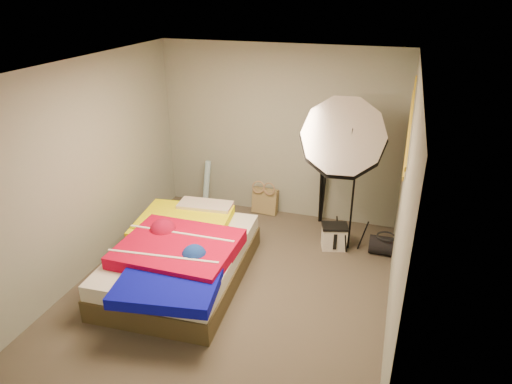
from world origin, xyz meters
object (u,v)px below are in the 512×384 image
at_px(tote_bag, 265,201).
at_px(duffel_bag, 385,246).
at_px(camera_case, 334,237).
at_px(photo_umbrella, 343,139).
at_px(wrapping_roll, 206,185).
at_px(bed, 181,257).
at_px(camera_tripod, 323,177).

xyz_separation_m(tote_bag, duffel_bag, (1.82, -0.66, -0.07)).
relative_size(camera_case, photo_umbrella, 0.14).
xyz_separation_m(wrapping_roll, duffel_bag, (2.73, -0.54, -0.26)).
relative_size(bed, camera_tripod, 1.83).
relative_size(tote_bag, photo_umbrella, 0.18).
relative_size(tote_bag, camera_tripod, 0.31).
bearing_deg(duffel_bag, tote_bag, 159.44).
bearing_deg(tote_bag, camera_case, -27.20).
bearing_deg(photo_umbrella, camera_case, 104.68).
relative_size(duffel_bag, camera_tripod, 0.32).
xyz_separation_m(photo_umbrella, camera_tripod, (-0.33, 0.77, -0.84)).
xyz_separation_m(bed, camera_tripod, (1.30, 1.93, 0.41)).
xyz_separation_m(wrapping_roll, camera_tripod, (1.77, 0.10, 0.32)).
height_order(photo_umbrella, camera_tripod, photo_umbrella).
distance_m(wrapping_roll, bed, 1.89).
relative_size(tote_bag, wrapping_roll, 0.50).
bearing_deg(tote_bag, wrapping_roll, -168.15).
height_order(tote_bag, duffel_bag, tote_bag).
relative_size(tote_bag, camera_case, 1.24).
bearing_deg(duffel_bag, wrapping_roll, 168.24).
height_order(duffel_bag, camera_tripod, camera_tripod).
bearing_deg(bed, duffel_bag, 29.69).
xyz_separation_m(tote_bag, camera_case, (1.17, -0.71, -0.04)).
relative_size(duffel_bag, bed, 0.18).
distance_m(wrapping_roll, photo_umbrella, 2.49).
height_order(tote_bag, photo_umbrella, photo_umbrella).
bearing_deg(photo_umbrella, bed, -144.65).
relative_size(bed, photo_umbrella, 1.05).
height_order(tote_bag, camera_case, tote_bag).
bearing_deg(duffel_bag, photo_umbrella, -168.60).
bearing_deg(wrapping_roll, duffel_bag, -11.25).
xyz_separation_m(camera_case, bed, (-1.61, -1.24, 0.14)).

